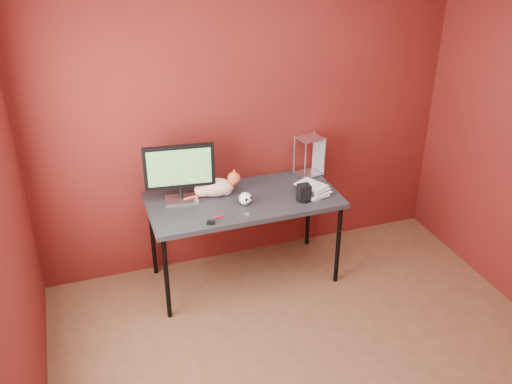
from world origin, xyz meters
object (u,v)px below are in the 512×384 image
object	(u,v)px
desk	(244,204)
skull_mug	(246,199)
monitor	(180,171)
speaker	(304,193)
book_stack	(308,143)
cat	(215,187)

from	to	relation	value
desk	skull_mug	size ratio (longest dim) A/B	13.94
monitor	skull_mug	xyz separation A→B (m)	(0.45, -0.22, -0.21)
monitor	speaker	bearing A→B (deg)	-11.42
speaker	desk	bearing A→B (deg)	158.08
monitor	skull_mug	size ratio (longest dim) A/B	5.01
skull_mug	book_stack	bearing A→B (deg)	-21.36
skull_mug	speaker	xyz separation A→B (m)	(0.45, -0.08, 0.01)
desk	book_stack	xyz separation A→B (m)	(0.48, -0.11, 0.50)
cat	speaker	distance (m)	0.70
speaker	book_stack	distance (m)	0.40
speaker	book_stack	world-z (taller)	book_stack
skull_mug	cat	bearing A→B (deg)	110.38
book_stack	monitor	bearing A→B (deg)	165.99
monitor	book_stack	distance (m)	0.99
desk	book_stack	bearing A→B (deg)	-13.14
skull_mug	book_stack	size ratio (longest dim) A/B	0.12
cat	monitor	bearing A→B (deg)	-166.50
cat	skull_mug	size ratio (longest dim) A/B	4.24
monitor	skull_mug	distance (m)	0.55
desk	cat	world-z (taller)	cat
desk	speaker	xyz separation A→B (m)	(0.43, -0.18, 0.11)
monitor	speaker	distance (m)	0.97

